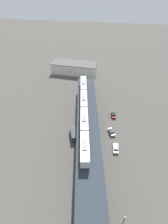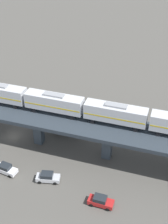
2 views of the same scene
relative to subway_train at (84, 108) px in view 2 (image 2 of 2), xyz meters
name	(u,v)px [view 2 (image 2 of 2)]	position (x,y,z in m)	size (l,w,h in m)	color
ground_plane	(13,136)	(3.96, -15.75, -9.99)	(400.00, 400.00, 0.00)	#4C4944
elevated_viaduct	(9,112)	(3.99, -15.92, -3.58)	(22.94, 92.16, 7.45)	#283039
subway_train	(84,108)	(0.00, 0.00, 0.00)	(10.70, 49.61, 4.45)	silver
street_car_red	(101,201)	(12.31, 9.56, -9.05)	(2.47, 4.62, 1.89)	#AD1E1E
street_car_silver	(48,177)	(11.75, -1.49, -9.05)	(3.33, 4.75, 1.89)	#B7BABF
street_car_white	(6,169)	(13.58, -9.82, -9.05)	(2.04, 4.45, 1.89)	silver
delivery_truck	(68,125)	(-3.35, -5.73, -8.23)	(4.55, 7.54, 3.20)	#333338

